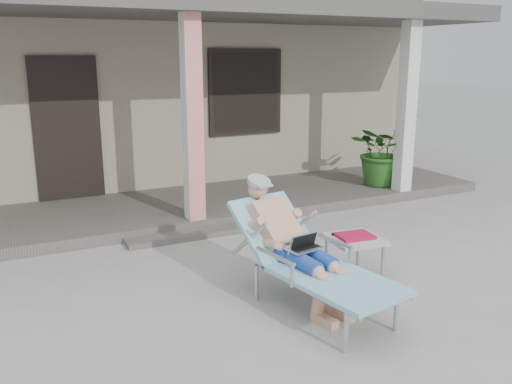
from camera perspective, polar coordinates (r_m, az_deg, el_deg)
ground at (r=5.45m, az=1.56°, el=-10.27°), size 60.00×60.00×0.00m
house at (r=11.13m, az=-14.46°, el=10.77°), size 10.40×5.40×3.30m
porch_deck at (r=8.04m, az=-8.47°, el=-1.68°), size 10.00×2.00×0.15m
porch_overhang at (r=7.70m, az=-9.11°, el=18.02°), size 10.00×2.30×2.85m
porch_step at (r=7.01m, az=-5.53°, el=-4.30°), size 2.00×0.30×0.07m
lounger at (r=4.94m, az=4.77°, el=-3.79°), size 0.99×1.90×1.19m
side_table at (r=5.70m, az=10.35°, el=-5.12°), size 0.57×0.57×0.47m
potted_palm at (r=9.20m, az=13.07°, el=4.35°), size 1.33×1.25×1.17m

